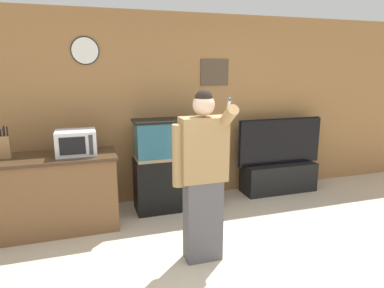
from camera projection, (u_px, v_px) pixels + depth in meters
wall_back_paneled at (160, 109)px, 4.77m from camera, size 10.00×0.08×2.60m
counter_island at (50, 193)px, 3.96m from camera, size 1.52×0.64×0.89m
microwave at (76, 142)px, 3.92m from camera, size 0.44×0.36×0.28m
knife_block at (5, 147)px, 3.75m from camera, size 0.11×0.10×0.36m
aquarium_on_stand at (176, 164)px, 4.56m from camera, size 1.11×0.41×1.22m
tv_on_stand at (279, 170)px, 5.24m from camera, size 1.37×0.40×1.13m
person_standing at (202, 175)px, 3.25m from camera, size 0.53×0.40×1.68m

